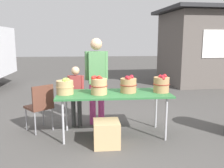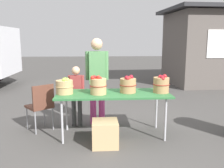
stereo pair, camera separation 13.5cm
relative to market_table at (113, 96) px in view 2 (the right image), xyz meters
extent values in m
plane|color=#474442|center=(0.00, 0.00, -0.71)|extent=(40.00, 40.00, 0.00)
cube|color=#2D6B38|center=(0.00, 0.00, 0.03)|extent=(1.90, 0.76, 0.03)
cylinder|color=#B2B2B7|center=(-0.83, -0.30, -0.35)|extent=(0.04, 0.04, 0.72)
cylinder|color=#B2B2B7|center=(0.83, -0.30, -0.35)|extent=(0.04, 0.04, 0.72)
cylinder|color=#B2B2B7|center=(-0.83, 0.30, -0.35)|extent=(0.04, 0.04, 0.72)
cylinder|color=#B2B2B7|center=(0.83, 0.30, -0.35)|extent=(0.04, 0.04, 0.72)
cylinder|color=tan|center=(-0.81, 0.00, 0.16)|extent=(0.28, 0.28, 0.23)
torus|color=tan|center=(-0.81, 0.00, 0.17)|extent=(0.30, 0.30, 0.01)
sphere|color=#9EC647|center=(-0.82, 0.01, 0.28)|extent=(0.07, 0.07, 0.07)
sphere|color=#9EC647|center=(-0.76, -0.01, 0.28)|extent=(0.07, 0.07, 0.07)
sphere|color=#7AA833|center=(-0.77, 0.02, 0.28)|extent=(0.07, 0.07, 0.07)
sphere|color=#9EC647|center=(-0.81, -0.02, 0.27)|extent=(0.07, 0.07, 0.07)
sphere|color=#7AA833|center=(-0.79, -0.07, 0.26)|extent=(0.07, 0.07, 0.07)
sphere|color=#8CB738|center=(-0.80, 0.06, 0.27)|extent=(0.08, 0.08, 0.08)
cylinder|color=tan|center=(-0.25, -0.06, 0.17)|extent=(0.26, 0.26, 0.26)
torus|color=maroon|center=(-0.25, -0.06, 0.19)|extent=(0.28, 0.28, 0.01)
sphere|color=#B22319|center=(-0.25, -0.06, 0.32)|extent=(0.07, 0.07, 0.07)
sphere|color=maroon|center=(-0.31, 0.00, 0.31)|extent=(0.07, 0.07, 0.07)
sphere|color=#B22319|center=(-0.23, -0.07, 0.30)|extent=(0.07, 0.07, 0.07)
sphere|color=#B22319|center=(-0.27, -0.04, 0.31)|extent=(0.07, 0.07, 0.07)
sphere|color=#B22319|center=(-0.35, -0.09, 0.32)|extent=(0.07, 0.07, 0.07)
sphere|color=#B22319|center=(-0.32, 0.01, 0.31)|extent=(0.07, 0.07, 0.07)
cylinder|color=#A87F51|center=(0.25, 0.03, 0.17)|extent=(0.27, 0.27, 0.24)
torus|color=maroon|center=(0.25, 0.03, 0.18)|extent=(0.29, 0.29, 0.01)
sphere|color=maroon|center=(0.25, 0.03, 0.30)|extent=(0.07, 0.07, 0.07)
sphere|color=#B22319|center=(0.28, 0.02, 0.29)|extent=(0.07, 0.07, 0.07)
sphere|color=maroon|center=(0.23, 0.02, 0.30)|extent=(0.08, 0.08, 0.08)
sphere|color=maroon|center=(0.31, 0.07, 0.31)|extent=(0.08, 0.08, 0.08)
sphere|color=#B22319|center=(0.26, 0.03, 0.29)|extent=(0.07, 0.07, 0.07)
sphere|color=maroon|center=(0.23, -0.07, 0.30)|extent=(0.06, 0.06, 0.06)
cylinder|color=#A87F51|center=(0.82, -0.01, 0.17)|extent=(0.26, 0.26, 0.26)
torus|color=maroon|center=(0.82, -0.01, 0.19)|extent=(0.28, 0.28, 0.01)
sphere|color=maroon|center=(0.80, 0.01, 0.32)|extent=(0.07, 0.07, 0.07)
sphere|color=maroon|center=(0.81, -0.11, 0.30)|extent=(0.08, 0.08, 0.08)
sphere|color=maroon|center=(0.79, -0.02, 0.31)|extent=(0.07, 0.07, 0.07)
sphere|color=maroon|center=(0.88, 0.02, 0.32)|extent=(0.07, 0.07, 0.07)
sphere|color=maroon|center=(0.82, -0.05, 0.31)|extent=(0.08, 0.08, 0.08)
sphere|color=#B22319|center=(0.89, 0.03, 0.30)|extent=(0.08, 0.08, 0.08)
cylinder|color=#CC3F8C|center=(-0.18, 0.61, -0.30)|extent=(0.12, 0.12, 0.81)
cylinder|color=#CC3F8C|center=(-0.35, 0.60, -0.30)|extent=(0.12, 0.12, 0.81)
cube|color=#4C7F4C|center=(-0.27, 0.61, 0.41)|extent=(0.32, 0.24, 0.61)
sphere|color=tan|center=(-0.27, 0.61, 0.85)|extent=(0.22, 0.22, 0.22)
cylinder|color=#4C7F4C|center=(-0.09, 0.62, 0.45)|extent=(0.08, 0.08, 0.54)
cylinder|color=#4C7F4C|center=(-0.44, 0.60, 0.45)|extent=(0.08, 0.08, 0.54)
cylinder|color=#3F3F3F|center=(-0.60, 0.50, -0.42)|extent=(0.08, 0.08, 0.56)
cylinder|color=#3F3F3F|center=(-0.72, 0.50, -0.42)|extent=(0.08, 0.08, 0.56)
cube|color=maroon|center=(-0.66, 0.50, 0.07)|extent=(0.22, 0.16, 0.42)
sphere|color=tan|center=(-0.66, 0.50, 0.37)|extent=(0.15, 0.15, 0.15)
cylinder|color=maroon|center=(-0.54, 0.49, 0.09)|extent=(0.06, 0.06, 0.37)
cylinder|color=maroon|center=(-0.78, 0.51, 0.09)|extent=(0.06, 0.06, 0.37)
cube|color=black|center=(-3.20, 4.54, 0.86)|extent=(0.05, 1.76, 0.80)
cube|color=#59514C|center=(4.02, 4.85, 0.59)|extent=(3.12, 2.55, 2.60)
cube|color=#262628|center=(4.02, 4.85, 1.97)|extent=(3.64, 3.07, 0.12)
cube|color=brown|center=(-1.33, 0.36, -0.27)|extent=(0.56, 0.56, 0.04)
cube|color=brown|center=(-1.21, 0.22, -0.05)|extent=(0.33, 0.27, 0.40)
cylinder|color=gray|center=(-1.30, 0.60, -0.50)|extent=(0.02, 0.02, 0.42)
cylinder|color=gray|center=(-1.56, 0.39, -0.50)|extent=(0.02, 0.02, 0.42)
cylinder|color=gray|center=(-1.09, 0.33, -0.50)|extent=(0.02, 0.02, 0.42)
cylinder|color=gray|center=(-1.35, 0.12, -0.50)|extent=(0.02, 0.02, 0.42)
cube|color=tan|center=(-0.16, -0.42, -0.51)|extent=(0.40, 0.40, 0.40)
camera|label=1|loc=(-0.42, -4.00, 0.94)|focal=39.05mm
camera|label=2|loc=(-0.29, -4.01, 0.94)|focal=39.05mm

